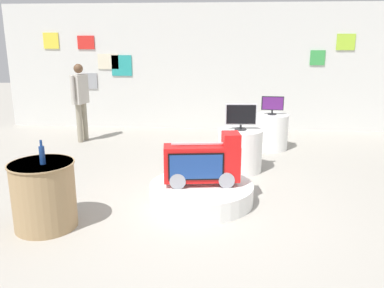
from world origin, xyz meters
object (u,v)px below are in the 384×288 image
(novelty_firetruck_tv, at_px, (203,164))
(tv_on_left_rear, at_px, (241,116))
(main_display_pedestal, at_px, (201,193))
(display_pedestal_left_rear, at_px, (240,150))
(tv_on_center_rear, at_px, (273,104))
(bottle_on_side_table, at_px, (42,154))
(display_pedestal_center_rear, at_px, (271,132))
(side_table_round, at_px, (44,195))
(shopper_browsing_near_truck, at_px, (80,97))

(novelty_firetruck_tv, relative_size, tv_on_left_rear, 2.00)
(main_display_pedestal, relative_size, display_pedestal_left_rear, 1.91)
(tv_on_center_rear, bearing_deg, bottle_on_side_table, -128.37)
(tv_on_left_rear, xyz_separation_m, display_pedestal_center_rear, (0.69, 1.47, -0.61))
(display_pedestal_center_rear, height_order, side_table_round, side_table_round)
(display_pedestal_left_rear, distance_m, side_table_round, 3.41)
(tv_on_left_rear, distance_m, bottle_on_side_table, 3.40)
(main_display_pedestal, distance_m, display_pedestal_left_rear, 1.59)
(bottle_on_side_table, bearing_deg, display_pedestal_center_rear, 51.66)
(tv_on_left_rear, relative_size, tv_on_center_rear, 1.20)
(tv_on_center_rear, xyz_separation_m, shopper_browsing_near_truck, (-4.14, 0.31, 0.06))
(display_pedestal_left_rear, height_order, display_pedestal_center_rear, same)
(display_pedestal_center_rear, height_order, tv_on_center_rear, tv_on_center_rear)
(tv_on_left_rear, height_order, tv_on_center_rear, tv_on_left_rear)
(main_display_pedestal, bearing_deg, display_pedestal_center_rear, 66.44)
(main_display_pedestal, xyz_separation_m, display_pedestal_left_rear, (0.58, 1.46, 0.23))
(novelty_firetruck_tv, distance_m, bottle_on_side_table, 2.10)
(tv_on_center_rear, xyz_separation_m, bottle_on_side_table, (-3.08, -3.89, 0.00))
(display_pedestal_center_rear, xyz_separation_m, shopper_browsing_near_truck, (-4.14, 0.31, 0.64))
(main_display_pedestal, relative_size, novelty_firetruck_tv, 1.35)
(novelty_firetruck_tv, xyz_separation_m, tv_on_left_rear, (0.56, 1.46, 0.41))
(display_pedestal_center_rear, relative_size, tv_on_center_rear, 1.63)
(novelty_firetruck_tv, distance_m, tv_on_left_rear, 1.61)
(display_pedestal_left_rear, xyz_separation_m, tv_on_left_rear, (-0.00, -0.00, 0.61))
(novelty_firetruck_tv, height_order, tv_on_center_rear, tv_on_center_rear)
(main_display_pedestal, relative_size, tv_on_center_rear, 3.26)
(display_pedestal_left_rear, distance_m, tv_on_left_rear, 0.61)
(novelty_firetruck_tv, relative_size, display_pedestal_left_rear, 1.41)
(novelty_firetruck_tv, xyz_separation_m, side_table_round, (-1.87, -0.92, -0.15))
(tv_on_center_rear, bearing_deg, side_table_round, -129.10)
(novelty_firetruck_tv, distance_m, display_pedestal_left_rear, 1.58)
(tv_on_center_rear, relative_size, side_table_round, 0.54)
(main_display_pedestal, relative_size, tv_on_left_rear, 2.71)
(tv_on_center_rear, bearing_deg, novelty_firetruck_tv, -113.22)
(novelty_firetruck_tv, bearing_deg, bottle_on_side_table, -152.12)
(display_pedestal_left_rear, distance_m, display_pedestal_center_rear, 1.62)
(side_table_round, xyz_separation_m, bottle_on_side_table, (0.05, -0.04, 0.52))
(shopper_browsing_near_truck, bearing_deg, tv_on_left_rear, -27.27)
(main_display_pedestal, bearing_deg, shopper_browsing_near_truck, 131.59)
(novelty_firetruck_tv, height_order, side_table_round, novelty_firetruck_tv)
(main_display_pedestal, height_order, novelty_firetruck_tv, novelty_firetruck_tv)
(novelty_firetruck_tv, relative_size, tv_on_center_rear, 2.41)
(main_display_pedestal, bearing_deg, tv_on_center_rear, 66.41)
(display_pedestal_center_rear, bearing_deg, shopper_browsing_near_truck, 175.77)
(display_pedestal_left_rear, relative_size, tv_on_left_rear, 1.42)
(tv_on_center_rear, relative_size, shopper_browsing_near_truck, 0.26)
(main_display_pedestal, distance_m, tv_on_left_rear, 1.78)
(display_pedestal_left_rear, bearing_deg, display_pedestal_center_rear, 64.82)
(display_pedestal_left_rear, xyz_separation_m, side_table_round, (-2.44, -2.38, 0.05))
(display_pedestal_center_rear, bearing_deg, bottle_on_side_table, -128.34)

